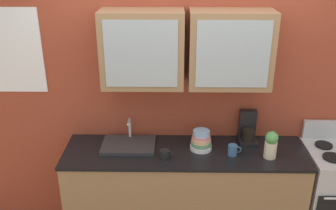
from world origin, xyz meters
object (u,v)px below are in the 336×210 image
Objects in this scene: sink_faucet at (129,144)px; cup_near_sink at (165,154)px; vase at (271,144)px; bowl_stack at (201,141)px; stove_range at (334,194)px; cup_near_bowls at (233,150)px; coffee_maker at (248,130)px.

sink_faucet is 4.14× the size of cup_near_sink.
bowl_stack is at bearing 167.46° from vase.
vase reaches higher than stove_range.
coffee_maker is at bearing 56.93° from cup_near_bowls.
stove_range is at bearing -1.81° from bowl_stack.
vase is at bearing -5.24° from cup_near_bowls.
bowl_stack is 0.67× the size of coffee_maker.
cup_near_sink is 0.40× the size of coffee_maker.
bowl_stack is (0.65, -0.04, 0.06)m from sink_faucet.
coffee_maker is at bearing 116.31° from vase.
coffee_maker is at bearing 166.18° from stove_range.
cup_near_bowls is at bearing -176.45° from stove_range.
vase is (-0.67, -0.09, 0.57)m from stove_range.
bowl_stack is at bearing -3.28° from sink_faucet.
vase reaches higher than bowl_stack.
cup_near_sink is 0.98× the size of cup_near_bowls.
coffee_maker reaches higher than sink_faucet.
cup_near_bowls is (0.58, 0.06, 0.01)m from cup_near_sink.
stove_range is at bearing 4.42° from cup_near_sink.
sink_faucet is 0.39m from cup_near_sink.
sink_faucet is at bearing 177.69° from stove_range.
stove_range is 3.78× the size of coffee_maker.
vase reaches higher than cup_near_sink.
bowl_stack is at bearing -159.87° from coffee_maker.
coffee_maker reaches higher than vase.
coffee_maker is (0.17, 0.26, 0.06)m from cup_near_bowls.
bowl_stack reaches higher than cup_near_sink.
bowl_stack is 0.79× the size of vase.
vase is 0.90m from cup_near_sink.
sink_faucet is 0.93m from cup_near_bowls.
vase is 2.12× the size of cup_near_sink.
bowl_stack is at bearing 159.42° from cup_near_bowls.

